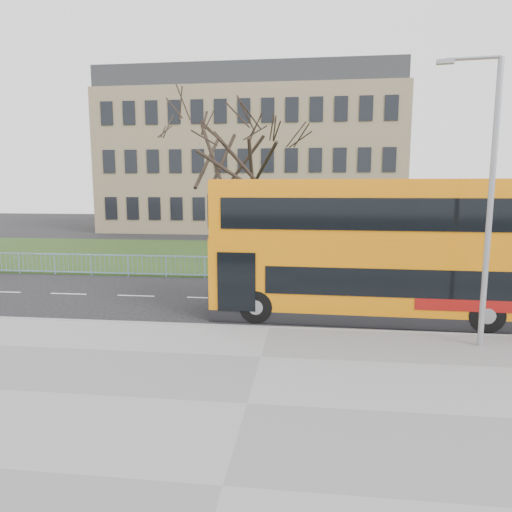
# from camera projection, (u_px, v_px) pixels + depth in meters

# --- Properties ---
(ground) EXTENTS (120.00, 120.00, 0.00)m
(ground) POSITION_uv_depth(u_px,v_px,m) (273.00, 317.00, 15.98)
(ground) COLOR black
(ground) RESTS_ON ground
(pavement) EXTENTS (80.00, 10.50, 0.12)m
(pavement) POSITION_uv_depth(u_px,v_px,m) (247.00, 406.00, 9.34)
(pavement) COLOR slate
(pavement) RESTS_ON ground
(kerb) EXTENTS (80.00, 0.20, 0.14)m
(kerb) POSITION_uv_depth(u_px,v_px,m) (270.00, 329.00, 14.45)
(kerb) COLOR gray
(kerb) RESTS_ON ground
(grass_verge) EXTENTS (80.00, 15.40, 0.08)m
(grass_verge) POSITION_uv_depth(u_px,v_px,m) (291.00, 256.00, 30.02)
(grass_verge) COLOR #243C15
(grass_verge) RESTS_ON ground
(guard_railing) EXTENTS (40.00, 0.12, 1.10)m
(guard_railing) POSITION_uv_depth(u_px,v_px,m) (284.00, 269.00, 22.38)
(guard_railing) COLOR #7DA2DE
(guard_railing) RESTS_ON ground
(bare_tree) EXTENTS (7.32, 7.32, 10.45)m
(bare_tree) POSITION_uv_depth(u_px,v_px,m) (235.00, 173.00, 25.36)
(bare_tree) COLOR black
(bare_tree) RESTS_ON grass_verge
(civic_building) EXTENTS (30.00, 15.00, 14.00)m
(civic_building) POSITION_uv_depth(u_px,v_px,m) (254.00, 165.00, 49.90)
(civic_building) COLOR #897557
(civic_building) RESTS_ON ground
(yellow_bus) EXTENTS (11.29, 2.97, 4.70)m
(yellow_bus) POSITION_uv_depth(u_px,v_px,m) (377.00, 246.00, 15.58)
(yellow_bus) COLOR orange
(yellow_bus) RESTS_ON ground
(street_lamp) EXTENTS (1.64, 0.30, 7.73)m
(street_lamp) POSITION_uv_depth(u_px,v_px,m) (487.00, 193.00, 12.15)
(street_lamp) COLOR gray
(street_lamp) RESTS_ON pavement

